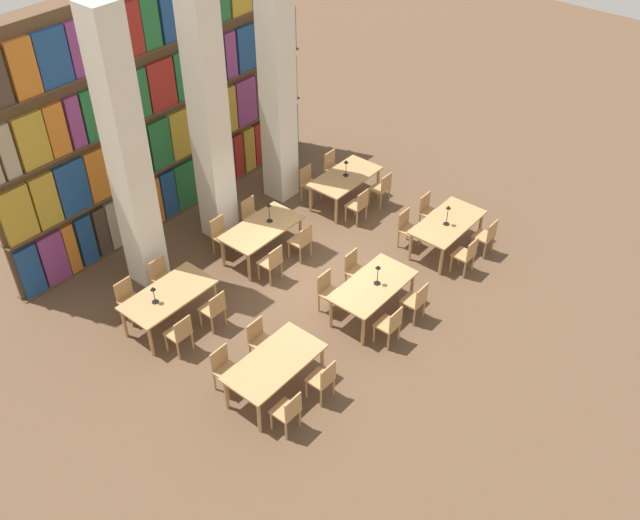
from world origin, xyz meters
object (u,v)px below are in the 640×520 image
chair_13 (129,299)px  chair_18 (302,241)px  reading_table_3 (169,297)px  desk_lamp_2 (154,292)px  desk_lamp_1 (448,212)px  chair_16 (272,262)px  chair_20 (358,205)px  chair_0 (288,411)px  chair_3 (260,340)px  chair_22 (382,188)px  chair_9 (407,228)px  desk_lamp_3 (269,209)px  chair_23 (333,167)px  reading_table_5 (345,179)px  pillar_left (127,157)px  reading_table_0 (275,365)px  chair_17 (222,235)px  desk_lamp_0 (378,271)px  chair_4 (390,324)px  chair_21 (309,183)px  desk_lamp_4 (346,165)px  reading_table_1 (373,288)px  chair_5 (329,291)px  chair_14 (214,309)px  pillar_right (277,83)px  chair_15 (163,277)px  chair_12 (180,333)px  chair_6 (416,301)px  reading_table_2 (448,225)px  chair_1 (225,368)px  reading_table_4 (262,230)px  chair_2 (323,379)px  chair_11 (428,211)px  chair_10 (486,236)px

chair_13 → chair_18: bearing=159.0°
reading_table_3 → desk_lamp_2: size_ratio=4.78×
desk_lamp_1 → chair_16: (-3.20, 2.31, -0.61)m
chair_13 → chair_20: size_ratio=1.00×
chair_0 → chair_18: size_ratio=1.00×
chair_3 → chair_22: same height
chair_9 → desk_lamp_3: (-2.08, 2.30, 0.60)m
chair_23 → reading_table_3: bearing=7.1°
chair_20 → chair_23: (0.95, 1.52, 0.00)m
chair_3 → reading_table_5: (5.20, 2.06, 0.20)m
pillar_left → reading_table_0: (-0.64, -4.30, -2.32)m
pillar_left → chair_13: pillar_left is taller
chair_9 → chair_17: 4.19m
reading_table_3 → desk_lamp_2: 0.47m
desk_lamp_0 → reading_table_3: size_ratio=0.25×
chair_4 → desk_lamp_3: 3.93m
chair_17 → desk_lamp_3: (0.79, -0.75, 0.60)m
chair_4 → chair_21: bearing=57.4°
desk_lamp_4 → reading_table_1: bearing=-134.3°
chair_5 → reading_table_3: chair_5 is taller
chair_4 → desk_lamp_0: 1.08m
chair_14 → chair_21: same height
pillar_left → desk_lamp_2: (-0.97, -1.48, -1.97)m
pillar_right → chair_9: (0.22, -3.66, -2.51)m
chair_15 → chair_12: bearing=59.8°
chair_4 → chair_13: size_ratio=1.00×
chair_9 → chair_18: same height
chair_5 → chair_20: 3.18m
chair_5 → chair_17: size_ratio=1.00×
chair_13 → chair_16: 3.04m
chair_6 → reading_table_2: (2.37, 0.75, 0.20)m
chair_16 → chair_21: same height
chair_1 → chair_18: (3.76, 1.41, 0.00)m
chair_1 → chair_17: size_ratio=1.00×
chair_9 → chair_17: same height
reading_table_0 → chair_9: bearing=7.1°
chair_1 → chair_14: bearing=-127.0°
reading_table_3 → chair_23: bearing=7.1°
reading_table_4 → chair_16: bearing=-123.7°
chair_16 → chair_15: bearing=142.0°
chair_23 → chair_2: bearing=37.3°
chair_4 → desk_lamp_0: size_ratio=1.93×
chair_14 → chair_17: bearing=42.3°
chair_20 → chair_22: size_ratio=1.00×
chair_1 → chair_11: bearing=179.0°
chair_18 → chair_22: size_ratio=1.00×
desk_lamp_0 → reading_table_2: size_ratio=0.25×
chair_10 → desk_lamp_1: (-0.54, 0.74, 0.61)m
chair_14 → chair_20: 4.70m
chair_10 → chair_1: bearing=165.8°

